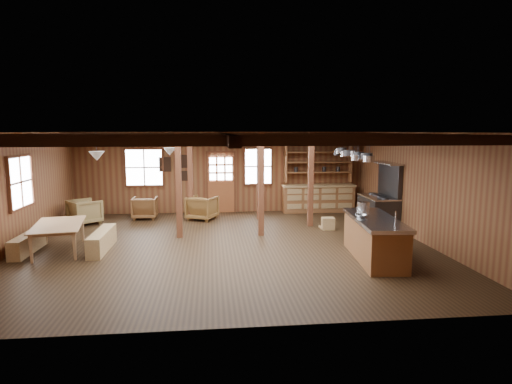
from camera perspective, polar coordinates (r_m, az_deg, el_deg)
room at (r=10.46m, az=-4.11°, el=0.25°), size 10.04×9.04×2.84m
ceiling_joists at (r=10.54m, az=-4.21°, el=7.30°), size 9.80×8.82×0.18m
timber_posts at (r=12.55m, az=-2.06°, el=1.59°), size 3.95×2.35×2.80m
back_door at (r=14.94m, az=-4.68°, el=0.62°), size 1.02×0.08×2.15m
window_back_left at (r=15.04m, az=-14.68°, el=3.18°), size 1.32×0.06×1.32m
window_back_right at (r=14.96m, az=0.28°, el=3.43°), size 1.02×0.06×1.32m
window_left at (r=11.86m, az=-28.92°, el=1.16°), size 0.14×1.24×1.32m
notice_boards at (r=14.90m, az=-10.49°, el=3.42°), size 1.08×0.03×0.90m
back_counter at (r=15.20m, az=8.28°, el=-0.38°), size 2.55×0.60×2.45m
pendant_lamps at (r=11.53m, az=-15.62°, el=4.96°), size 1.86×2.36×0.66m
pot_rack at (r=11.12m, az=12.76°, el=5.00°), size 0.40×3.00×0.44m
kitchen_island at (r=9.88m, az=15.49°, el=-5.95°), size 1.10×2.57×1.20m
step_stool at (r=12.56m, az=9.57°, el=-4.17°), size 0.41×0.30×0.36m
commercial_range at (r=13.25m, az=16.19°, el=-1.77°), size 0.80×1.56×1.92m
dining_table at (r=11.16m, az=-24.58°, el=-5.56°), size 1.38×2.05×0.66m
bench_wall at (r=11.44m, az=-28.13°, el=-6.05°), size 0.30×1.58×0.43m
bench_aisle at (r=10.92m, az=-19.84°, el=-6.12°), size 0.32×1.71×0.47m
armchair_a at (r=14.34m, az=-14.60°, el=-2.06°), size 0.77×0.79×0.71m
armchair_b at (r=13.84m, az=-7.17°, el=-2.10°), size 1.11×1.12×0.77m
armchair_c at (r=14.09m, az=-21.85°, el=-2.46°), size 1.17×1.17×0.76m
counter_pot at (r=10.72m, az=14.12°, el=-1.78°), size 0.30×0.30×0.18m
bowl at (r=9.75m, az=13.87°, el=-3.11°), size 0.27×0.27×0.06m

